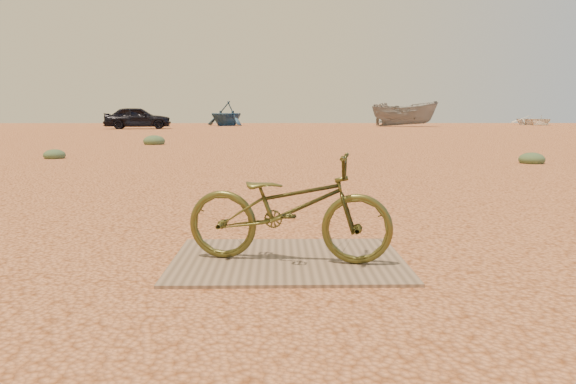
{
  "coord_description": "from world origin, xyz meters",
  "views": [
    {
      "loc": [
        -0.38,
        -4.01,
        1.07
      ],
      "look_at": [
        -0.3,
        -0.03,
        0.51
      ],
      "focal_mm": 35.0,
      "sensor_mm": 36.0,
      "label": 1
    }
  ],
  "objects_px": {
    "bicycle": "(289,207)",
    "boat_far_left": "(226,113)",
    "boat_far_right": "(535,120)",
    "boat_mid_right": "(404,114)",
    "car": "(138,118)",
    "plywood_board": "(288,260)"
  },
  "relations": [
    {
      "from": "bicycle",
      "to": "boat_far_left",
      "type": "relative_size",
      "value": 0.36
    },
    {
      "from": "bicycle",
      "to": "boat_far_right",
      "type": "bearing_deg",
      "value": -15.5
    },
    {
      "from": "boat_far_left",
      "to": "boat_mid_right",
      "type": "xyz_separation_m",
      "value": [
        15.04,
        -2.77,
        -0.04
      ]
    },
    {
      "from": "boat_far_right",
      "to": "boat_far_left",
      "type": "bearing_deg",
      "value": 178.39
    },
    {
      "from": "car",
      "to": "boat_far_right",
      "type": "height_order",
      "value": "car"
    },
    {
      "from": "plywood_board",
      "to": "car",
      "type": "xyz_separation_m",
      "value": [
        -9.91,
        35.99,
        0.77
      ]
    },
    {
      "from": "car",
      "to": "boat_far_left",
      "type": "relative_size",
      "value": 1.11
    },
    {
      "from": "boat_far_left",
      "to": "boat_mid_right",
      "type": "bearing_deg",
      "value": 22.23
    },
    {
      "from": "car",
      "to": "boat_far_right",
      "type": "xyz_separation_m",
      "value": [
        34.09,
        12.7,
        -0.31
      ]
    },
    {
      "from": "plywood_board",
      "to": "boat_far_right",
      "type": "bearing_deg",
      "value": 63.59
    },
    {
      "from": "car",
      "to": "boat_mid_right",
      "type": "bearing_deg",
      "value": -79.48
    },
    {
      "from": "plywood_board",
      "to": "bicycle",
      "type": "bearing_deg",
      "value": -85.36
    },
    {
      "from": "bicycle",
      "to": "boat_far_left",
      "type": "xyz_separation_m",
      "value": [
        -4.54,
        45.73,
        0.67
      ]
    },
    {
      "from": "boat_far_left",
      "to": "boat_far_right",
      "type": "xyz_separation_m",
      "value": [
        28.72,
        3.02,
        -0.62
      ]
    },
    {
      "from": "bicycle",
      "to": "boat_far_right",
      "type": "xyz_separation_m",
      "value": [
        24.17,
        48.75,
        0.06
      ]
    },
    {
      "from": "boat_far_right",
      "to": "plywood_board",
      "type": "bearing_deg",
      "value": -124.0
    },
    {
      "from": "boat_far_left",
      "to": "boat_far_right",
      "type": "bearing_deg",
      "value": 38.66
    },
    {
      "from": "plywood_board",
      "to": "boat_far_left",
      "type": "relative_size",
      "value": 0.41
    },
    {
      "from": "plywood_board",
      "to": "car",
      "type": "relative_size",
      "value": 0.37
    },
    {
      "from": "plywood_board",
      "to": "boat_mid_right",
      "type": "relative_size",
      "value": 0.31
    },
    {
      "from": "plywood_board",
      "to": "boat_far_right",
      "type": "relative_size",
      "value": 0.37
    },
    {
      "from": "bicycle",
      "to": "car",
      "type": "height_order",
      "value": "car"
    }
  ]
}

